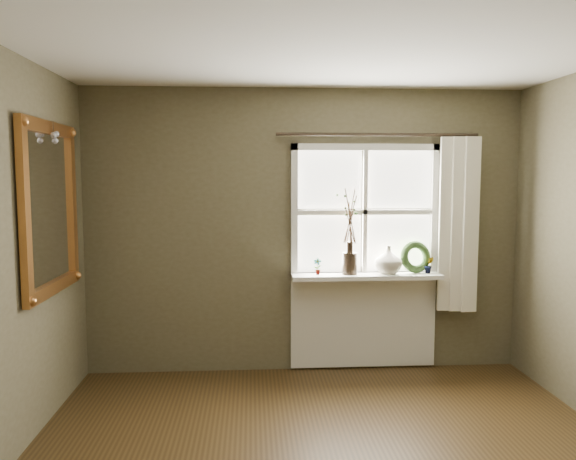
{
  "coord_description": "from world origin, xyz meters",
  "views": [
    {
      "loc": [
        -0.49,
        -2.86,
        1.81
      ],
      "look_at": [
        -0.2,
        1.55,
        1.38
      ],
      "focal_mm": 35.0,
      "sensor_mm": 36.0,
      "label": 1
    }
  ],
  "objects_px": {
    "dark_jug": "(350,263)",
    "wreath": "(415,260)",
    "gilt_mirror": "(50,208)",
    "cream_vase": "(389,260)"
  },
  "relations": [
    {
      "from": "dark_jug",
      "to": "cream_vase",
      "type": "height_order",
      "value": "cream_vase"
    },
    {
      "from": "dark_jug",
      "to": "wreath",
      "type": "distance_m",
      "value": 0.62
    },
    {
      "from": "dark_jug",
      "to": "gilt_mirror",
      "type": "height_order",
      "value": "gilt_mirror"
    },
    {
      "from": "gilt_mirror",
      "to": "cream_vase",
      "type": "bearing_deg",
      "value": 15.86
    },
    {
      "from": "cream_vase",
      "to": "dark_jug",
      "type": "bearing_deg",
      "value": 180.0
    },
    {
      "from": "dark_jug",
      "to": "wreath",
      "type": "height_order",
      "value": "wreath"
    },
    {
      "from": "dark_jug",
      "to": "cream_vase",
      "type": "relative_size",
      "value": 0.77
    },
    {
      "from": "cream_vase",
      "to": "gilt_mirror",
      "type": "bearing_deg",
      "value": -164.14
    },
    {
      "from": "dark_jug",
      "to": "wreath",
      "type": "xyz_separation_m",
      "value": [
        0.62,
        0.04,
        0.01
      ]
    },
    {
      "from": "dark_jug",
      "to": "gilt_mirror",
      "type": "relative_size",
      "value": 0.16
    }
  ]
}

